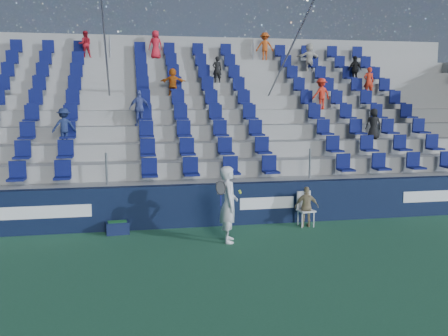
% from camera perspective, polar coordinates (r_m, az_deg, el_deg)
% --- Properties ---
extents(ground, '(70.00, 70.00, 0.00)m').
position_cam_1_polar(ground, '(11.43, 1.71, -10.43)').
color(ground, '#2A6341').
rests_on(ground, ground).
extents(sponsor_wall, '(24.00, 0.32, 1.20)m').
position_cam_1_polar(sponsor_wall, '(14.26, -1.05, -4.21)').
color(sponsor_wall, '#0D1732').
rests_on(sponsor_wall, ground).
extents(grandstand, '(24.00, 8.17, 6.63)m').
position_cam_1_polar(grandstand, '(19.03, -3.70, 3.52)').
color(grandstand, gray).
rests_on(grandstand, ground).
extents(tennis_player, '(0.69, 0.76, 1.94)m').
position_cam_1_polar(tennis_player, '(12.56, 0.54, -4.15)').
color(tennis_player, silver).
rests_on(tennis_player, ground).
extents(line_judge_chair, '(0.49, 0.50, 0.98)m').
position_cam_1_polar(line_judge_chair, '(14.44, 9.22, -4.33)').
color(line_judge_chair, white).
rests_on(line_judge_chair, ground).
extents(line_judge, '(0.72, 0.41, 1.15)m').
position_cam_1_polar(line_judge, '(14.30, 9.43, -4.39)').
color(line_judge, tan).
rests_on(line_judge, ground).
extents(ball_bin, '(0.64, 0.45, 0.34)m').
position_cam_1_polar(ball_bin, '(13.77, -12.08, -6.61)').
color(ball_bin, '#0F1839').
rests_on(ball_bin, ground).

